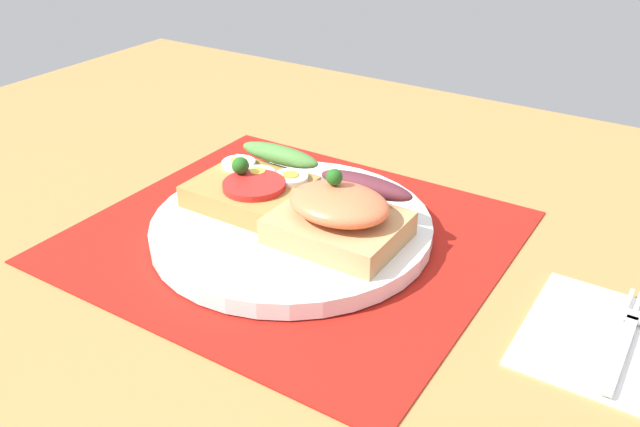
# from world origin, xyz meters

# --- Properties ---
(ground_plane) EXTENTS (1.20, 0.90, 0.03)m
(ground_plane) POSITION_xyz_m (0.00, 0.00, -0.02)
(ground_plane) COLOR #A5763F
(placemat) EXTENTS (0.36, 0.33, 0.00)m
(placemat) POSITION_xyz_m (0.00, 0.00, 0.00)
(placemat) COLOR #A71911
(placemat) RESTS_ON ground_plane
(plate) EXTENTS (0.25, 0.25, 0.02)m
(plate) POSITION_xyz_m (0.00, 0.00, 0.01)
(plate) COLOR white
(plate) RESTS_ON placemat
(sandwich_egg_tomato) EXTENTS (0.10, 0.10, 0.04)m
(sandwich_egg_tomato) POSITION_xyz_m (-0.05, 0.02, 0.03)
(sandwich_egg_tomato) COLOR olive
(sandwich_egg_tomato) RESTS_ON plate
(sandwich_salmon) EXTENTS (0.11, 0.10, 0.06)m
(sandwich_salmon) POSITION_xyz_m (0.05, -0.00, 0.04)
(sandwich_salmon) COLOR tan
(sandwich_salmon) RESTS_ON plate
(napkin) EXTENTS (0.12, 0.13, 0.01)m
(napkin) POSITION_xyz_m (0.28, 0.00, 0.00)
(napkin) COLOR white
(napkin) RESTS_ON ground_plane
(fork) EXTENTS (0.02, 0.13, 0.00)m
(fork) POSITION_xyz_m (0.28, 0.01, 0.01)
(fork) COLOR #B7B7BC
(fork) RESTS_ON napkin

